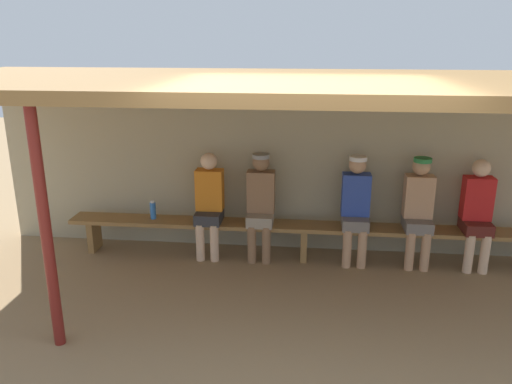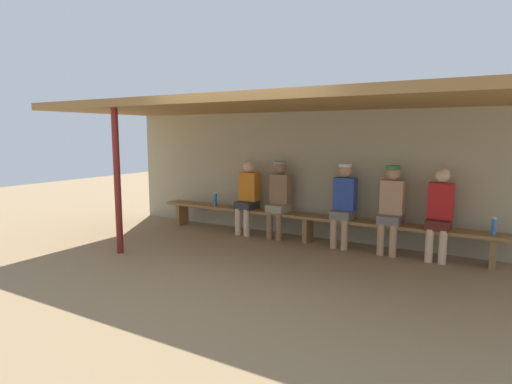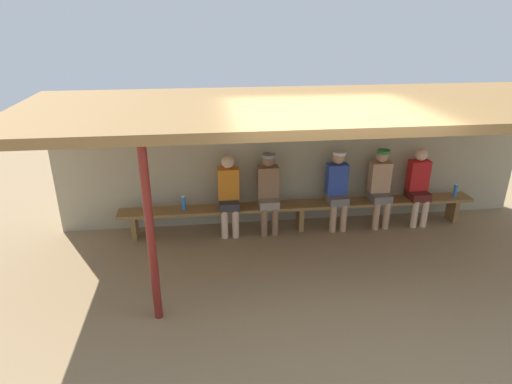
% 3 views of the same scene
% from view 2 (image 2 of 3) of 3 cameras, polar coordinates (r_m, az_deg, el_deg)
% --- Properties ---
extents(ground_plane, '(24.00, 24.00, 0.00)m').
position_cam_2_polar(ground_plane, '(6.00, 0.84, -9.85)').
color(ground_plane, '#937754').
extents(back_wall, '(8.00, 0.20, 2.20)m').
position_cam_2_polar(back_wall, '(7.55, 8.43, 2.27)').
color(back_wall, tan).
rests_on(back_wall, ground).
extents(dugout_roof, '(8.00, 2.80, 0.12)m').
position_cam_2_polar(dugout_roof, '(6.35, 4.10, 11.78)').
color(dugout_roof, olive).
rests_on(dugout_roof, back_wall).
extents(support_post, '(0.10, 0.10, 2.20)m').
position_cam_2_polar(support_post, '(6.74, -18.07, 1.30)').
color(support_post, maroon).
rests_on(support_post, ground).
extents(bench, '(6.00, 0.36, 0.46)m').
position_cam_2_polar(bench, '(7.25, 6.97, -3.64)').
color(bench, olive).
rests_on(bench, ground).
extents(player_shirtless_tan, '(0.34, 0.42, 1.34)m').
position_cam_2_polar(player_shirtless_tan, '(6.97, 11.66, -1.20)').
color(player_shirtless_tan, slate).
rests_on(player_shirtless_tan, ground).
extents(player_rightmost, '(0.34, 0.42, 1.34)m').
position_cam_2_polar(player_rightmost, '(6.65, 23.38, -2.27)').
color(player_rightmost, '#591E19').
rests_on(player_rightmost, ground).
extents(player_near_post, '(0.34, 0.42, 1.34)m').
position_cam_2_polar(player_near_post, '(7.42, 3.12, -0.50)').
color(player_near_post, gray).
rests_on(player_near_post, ground).
extents(player_with_sunglasses, '(0.34, 0.42, 1.34)m').
position_cam_2_polar(player_with_sunglasses, '(7.74, -1.14, -0.27)').
color(player_with_sunglasses, '#333338').
rests_on(player_with_sunglasses, ground).
extents(player_in_red, '(0.34, 0.42, 1.34)m').
position_cam_2_polar(player_in_red, '(6.77, 17.64, -1.68)').
color(player_in_red, slate).
rests_on(player_in_red, ground).
extents(water_bottle_orange, '(0.07, 0.07, 0.24)m').
position_cam_2_polar(water_bottle_orange, '(8.18, -5.49, -0.96)').
color(water_bottle_orange, blue).
rests_on(water_bottle_orange, bench).
extents(water_bottle_clear, '(0.06, 0.06, 0.24)m').
position_cam_2_polar(water_bottle_clear, '(6.63, 29.25, -4.03)').
color(water_bottle_clear, blue).
rests_on(water_bottle_clear, bench).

